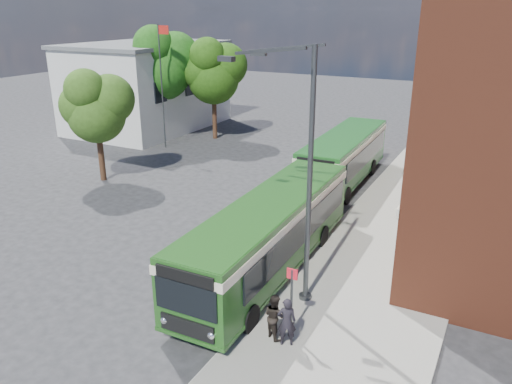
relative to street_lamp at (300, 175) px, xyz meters
The scene contains 14 objects.
ground 7.10m from the street_lamp, 157.54° to the left, with size 120.00×120.00×0.00m, color #262628.
pavement 11.27m from the street_lamp, 77.80° to the left, with size 6.00×48.00×0.15m, color gray.
kerb_line 11.12m from the street_lamp, 95.07° to the left, with size 0.12×48.00×0.01m, color beige.
white_building 30.38m from the street_lamp, 138.79° to the left, with size 9.40×13.40×7.30m.
flagpole 22.89m from the street_lamp, 139.05° to the left, with size 0.95×0.10×9.00m.
street_lamp is the anchor object (origin of this frame).
bus_stop_sign 4.02m from the street_lamp, 70.87° to the right, with size 0.35×0.08×2.52m.
bus_front 3.76m from the street_lamp, 140.86° to the left, with size 2.81×11.87×3.02m.
bus_rear 13.86m from the street_lamp, 101.18° to the left, with size 2.86×10.59×3.02m.
pedestrian_a 4.76m from the street_lamp, 72.86° to the right, with size 0.59×0.39×1.62m, color black.
pedestrian_b 4.65m from the street_lamp, 82.28° to the right, with size 0.74×0.57×1.52m, color black.
tree_left 17.37m from the street_lamp, 156.55° to the left, with size 4.05×3.85×6.84m.
tree_mid 25.77m from the street_lamp, 137.65° to the left, with size 5.28×5.02×8.91m.
tree_right 24.60m from the street_lamp, 128.87° to the left, with size 4.75×4.52×8.02m.
Camera 1 is at (10.87, -16.65, 10.00)m, focal length 35.00 mm.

